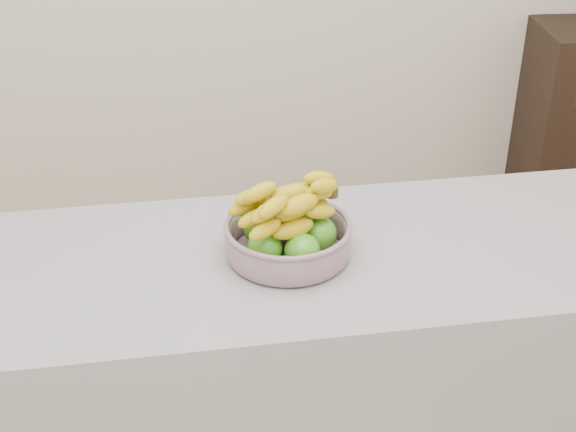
{
  "coord_description": "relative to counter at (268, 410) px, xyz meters",
  "views": [
    {
      "loc": [
        -0.19,
        -1.16,
        1.86
      ],
      "look_at": [
        0.05,
        0.31,
        1.0
      ],
      "focal_mm": 50.0,
      "sensor_mm": 36.0,
      "label": 1
    }
  ],
  "objects": [
    {
      "name": "counter",
      "position": [
        0.0,
        0.0,
        0.0
      ],
      "size": [
        2.0,
        0.6,
        0.9
      ],
      "primitive_type": "cube",
      "color": "gray",
      "rests_on": "ground"
    },
    {
      "name": "fruit_bowl",
      "position": [
        0.05,
        -0.0,
        0.51
      ],
      "size": [
        0.28,
        0.28,
        0.17
      ],
      "rotation": [
        0.0,
        0.0,
        0.29
      ],
      "color": "#919FAE",
      "rests_on": "counter"
    }
  ]
}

